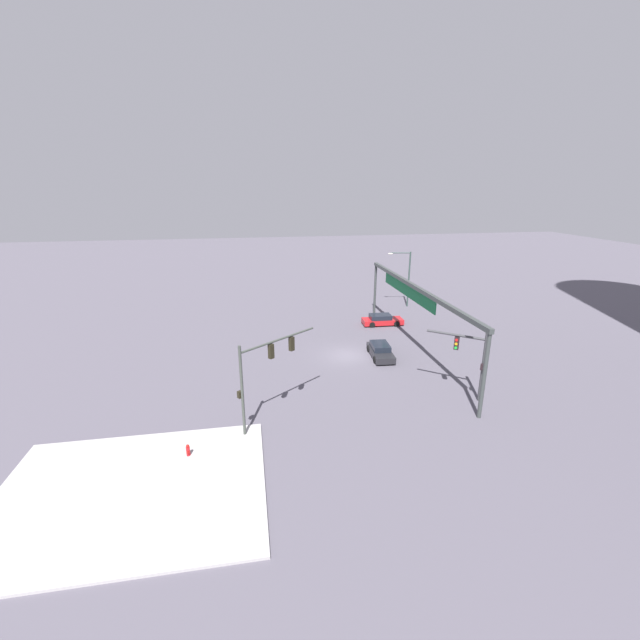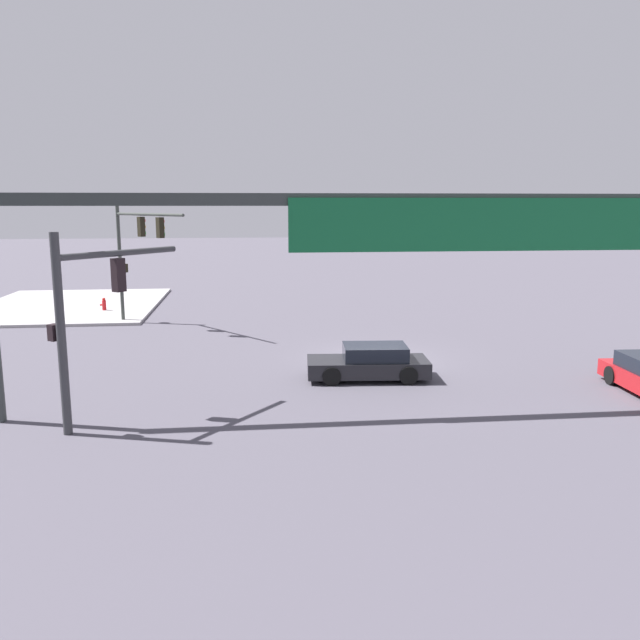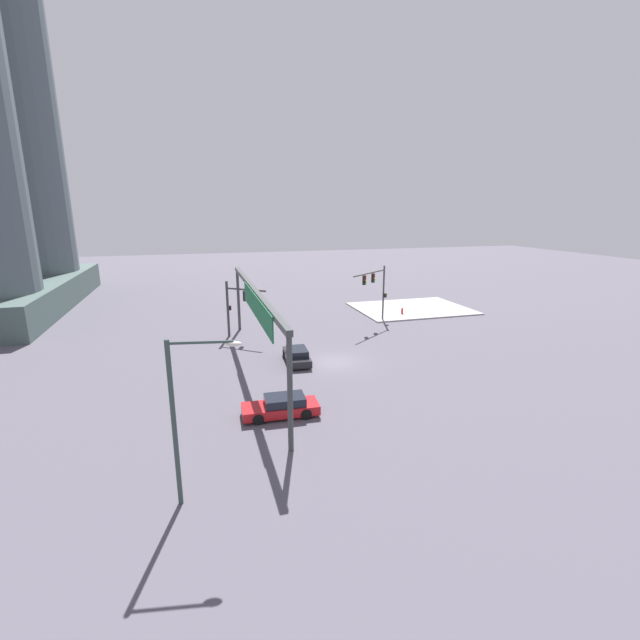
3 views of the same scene
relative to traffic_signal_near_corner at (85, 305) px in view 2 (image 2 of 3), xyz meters
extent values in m
plane|color=#534F5B|center=(-9.36, -6.81, -3.40)|extent=(190.97, 190.97, 0.00)
cube|color=#A9A5A5|center=(6.31, -21.96, -3.32)|extent=(10.34, 13.49, 0.15)
cylinder|color=#39393D|center=(0.49, 0.64, -0.71)|extent=(0.24, 0.24, 5.39)
cylinder|color=#39393D|center=(-0.81, -0.99, 1.32)|extent=(2.75, 3.37, 0.18)
cube|color=black|center=(-0.75, -0.91, 0.71)|extent=(0.40, 0.41, 0.95)
cylinder|color=red|center=(-0.62, -1.01, 1.00)|extent=(0.17, 0.19, 0.20)
cylinder|color=orange|center=(-0.62, -1.01, 0.70)|extent=(0.17, 0.19, 0.20)
cylinder|color=green|center=(-0.62, -1.01, 0.40)|extent=(0.17, 0.19, 0.20)
cube|color=black|center=(0.69, 0.48, -0.64)|extent=(0.37, 0.38, 0.44)
cylinder|color=#3B403B|center=(2.14, -16.23, -0.37)|extent=(0.18, 0.18, 6.06)
cylinder|color=#3B403B|center=(0.26, -13.77, 2.20)|extent=(3.86, 5.01, 0.14)
cube|color=black|center=(0.69, -14.33, 1.61)|extent=(0.40, 0.41, 0.95)
cylinder|color=red|center=(0.57, -14.43, 1.90)|extent=(0.17, 0.20, 0.20)
cylinder|color=orange|center=(0.57, -14.43, 1.60)|extent=(0.17, 0.20, 0.20)
cylinder|color=green|center=(0.57, -14.43, 1.30)|extent=(0.17, 0.20, 0.20)
cube|color=black|center=(-0.38, -12.92, 1.61)|extent=(0.40, 0.41, 0.95)
cylinder|color=red|center=(-0.51, -13.02, 1.90)|extent=(0.17, 0.20, 0.20)
cylinder|color=orange|center=(-0.51, -13.02, 1.60)|extent=(0.17, 0.20, 0.20)
cylinder|color=green|center=(-0.51, -13.02, 1.30)|extent=(0.17, 0.20, 0.20)
cube|color=black|center=(1.96, -16.37, -0.57)|extent=(0.37, 0.38, 0.44)
cube|color=#373D3C|center=(-9.36, -0.61, 2.81)|extent=(24.41, 0.35, 0.35)
cube|color=#146739|center=(-11.88, -0.40, 2.10)|extent=(12.68, 0.08, 1.52)
cylinder|color=black|center=(-16.67, -2.28, -3.08)|extent=(0.25, 0.65, 0.64)
cube|color=black|center=(-8.52, -3.95, -2.96)|extent=(4.35, 2.05, 0.55)
cube|color=black|center=(-8.78, -3.93, -2.44)|extent=(2.31, 1.69, 0.50)
cylinder|color=black|center=(-7.15, -3.24, -3.08)|extent=(0.65, 0.27, 0.64)
cylinder|color=black|center=(-7.27, -4.85, -3.08)|extent=(0.65, 0.27, 0.64)
cylinder|color=black|center=(-9.77, -3.04, -3.08)|extent=(0.65, 0.27, 0.64)
cylinder|color=black|center=(-9.89, -4.66, -3.08)|extent=(0.65, 0.27, 0.64)
cylinder|color=red|center=(3.77, -19.44, -2.97)|extent=(0.22, 0.22, 0.55)
sphere|color=red|center=(3.77, -19.44, -2.63)|extent=(0.18, 0.18, 0.18)
cylinder|color=red|center=(3.93, -19.44, -2.95)|extent=(0.12, 0.10, 0.10)
camera|label=1|loc=(25.04, -15.48, 11.50)|focal=23.22mm
camera|label=2|loc=(-4.41, 17.72, 2.68)|focal=36.08mm
camera|label=3|loc=(-40.85, 3.54, 8.47)|focal=24.46mm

